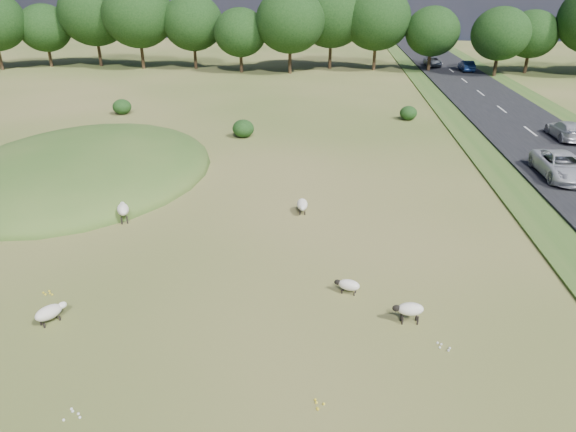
% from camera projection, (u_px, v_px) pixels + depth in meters
% --- Properties ---
extents(ground, '(160.00, 160.00, 0.00)m').
position_uv_depth(ground, '(281.00, 142.00, 39.68)').
color(ground, '#3B5A1C').
rests_on(ground, ground).
extents(mound, '(16.00, 20.00, 4.00)m').
position_uv_depth(mound, '(85.00, 172.00, 33.39)').
color(mound, '#33561E').
rests_on(mound, ground).
extents(road, '(8.00, 150.00, 0.25)m').
position_uv_depth(road, '(508.00, 115.00, 47.09)').
color(road, black).
rests_on(road, ground).
extents(treeline, '(96.28, 14.66, 11.70)m').
position_uv_depth(treeline, '(299.00, 21.00, 69.19)').
color(treeline, black).
rests_on(treeline, ground).
extents(shrubs, '(27.97, 8.56, 1.40)m').
position_uv_depth(shrubs, '(240.00, 116.00, 44.59)').
color(shrubs, black).
rests_on(shrubs, ground).
extents(sheep_0, '(1.15, 0.57, 0.82)m').
position_uv_depth(sheep_0, '(410.00, 309.00, 18.29)').
color(sheep_0, beige).
rests_on(sheep_0, ground).
extents(sheep_1, '(1.08, 0.66, 0.60)m').
position_uv_depth(sheep_1, '(348.00, 285.00, 20.14)').
color(sheep_1, beige).
rests_on(sheep_1, ground).
extents(sheep_2, '(0.96, 1.36, 0.95)m').
position_uv_depth(sheep_2, '(123.00, 209.00, 26.17)').
color(sheep_2, beige).
rests_on(sheep_2, ground).
extents(sheep_3, '(0.99, 1.19, 0.69)m').
position_uv_depth(sheep_3, '(49.00, 312.00, 18.36)').
color(sheep_3, beige).
rests_on(sheep_3, ground).
extents(sheep_4, '(0.67, 1.32, 0.74)m').
position_uv_depth(sheep_4, '(302.00, 205.00, 27.19)').
color(sheep_4, beige).
rests_on(sheep_4, ground).
extents(car_1, '(1.90, 4.67, 1.35)m').
position_uv_depth(car_1, '(567.00, 130.00, 39.36)').
color(car_1, silver).
rests_on(car_1, road).
extents(car_2, '(2.04, 5.02, 1.46)m').
position_uv_depth(car_2, '(430.00, 42.00, 97.40)').
color(car_2, silver).
rests_on(car_2, road).
extents(car_3, '(2.08, 4.52, 1.26)m').
position_uv_depth(car_3, '(433.00, 61.00, 74.23)').
color(car_3, '#A9ACB1').
rests_on(car_3, road).
extents(car_5, '(2.45, 5.32, 1.48)m').
position_uv_depth(car_5, '(562.00, 166.00, 31.43)').
color(car_5, silver).
rests_on(car_5, road).
extents(car_6, '(1.47, 4.22, 1.39)m').
position_uv_depth(car_6, '(467.00, 66.00, 69.87)').
color(car_6, navy).
rests_on(car_6, road).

